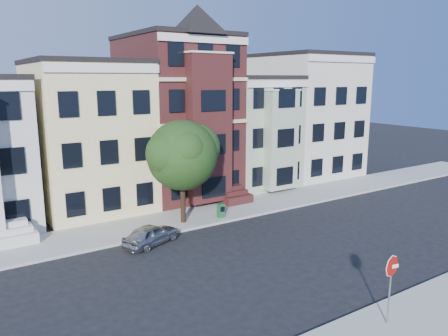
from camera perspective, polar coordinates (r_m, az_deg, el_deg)
ground at (r=24.23m, az=10.14°, el=-10.53°), size 120.00×120.00×0.00m
far_sidewalk at (r=30.15m, az=-0.35°, el=-5.71°), size 60.00×4.00×0.15m
near_sidewalk at (r=19.77m, az=26.92°, el=-16.78°), size 60.00×4.00×0.15m
house_yellow at (r=32.12m, az=-17.43°, el=3.83°), size 7.00×9.00×10.00m
house_brown at (r=34.55m, az=-6.25°, el=6.48°), size 7.00×9.00×12.00m
house_green at (r=38.08m, az=2.57°, el=4.75°), size 6.00×9.00×9.00m
house_cream at (r=42.43m, az=10.34°, el=6.64°), size 8.00×9.00×11.00m
street_tree at (r=26.93m, az=-5.49°, el=1.04°), size 7.62×7.62×7.98m
parked_car at (r=24.76m, az=-9.51°, el=-8.56°), size 3.73×2.57×1.18m
newspaper_box at (r=28.55m, az=-0.42°, el=-5.58°), size 0.43×0.39×0.93m
stop_sign at (r=17.54m, az=20.87°, el=-14.15°), size 0.84×0.32×3.04m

